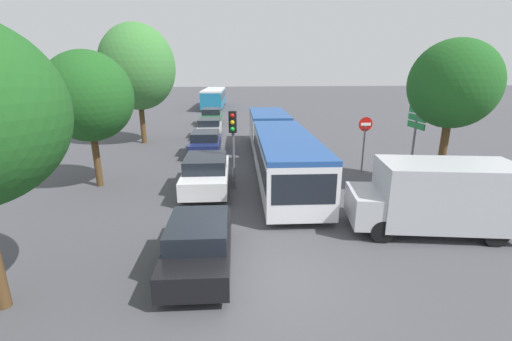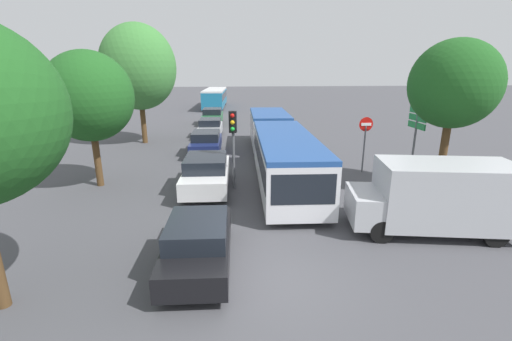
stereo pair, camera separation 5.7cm
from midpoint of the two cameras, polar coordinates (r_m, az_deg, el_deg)
name	(u,v)px [view 1 (the left image)]	position (r m, az deg, el deg)	size (l,w,h in m)	color
ground_plane	(271,277)	(9.10, 2.27, -17.36)	(200.00, 200.00, 0.00)	#47474C
articulated_bus	(277,142)	(18.35, 3.38, 4.78)	(3.17, 15.83, 2.34)	silver
city_bus_rear	(214,97)	(48.35, -7.04, 12.09)	(3.30, 11.73, 2.49)	teal
queued_car_black	(199,243)	(9.34, -9.63, -11.77)	(1.81, 3.94, 1.35)	black
queued_car_white	(206,173)	(14.95, -8.39, -0.38)	(2.05, 4.47, 1.53)	white
queued_car_navy	(206,143)	(21.42, -8.46, 4.62)	(1.91, 4.18, 1.43)	navy
queued_car_silver	(210,128)	(27.06, -7.79, 7.10)	(1.89, 4.13, 1.41)	#B7BABF
queued_car_green	(212,116)	(33.50, -7.45, 8.98)	(2.01, 4.39, 1.50)	#236638
white_van	(438,196)	(12.25, 27.89, -3.71)	(5.26, 2.79, 2.31)	#B7BABF
traffic_light	(233,133)	(14.60, -3.99, 6.32)	(0.35, 0.38, 3.40)	#56595E
no_entry_sign	(365,136)	(17.97, 17.55, 5.50)	(0.70, 0.08, 2.82)	#56595E
direction_sign_post	(416,126)	(17.34, 25.00, 6.68)	(0.10, 1.40, 3.60)	#56595E
tree_left_mid	(88,97)	(16.37, -26.25, 10.96)	(3.69, 3.69, 5.87)	#51381E
tree_left_far	(138,69)	(25.44, -19.09, 15.63)	(5.05, 5.05, 8.06)	#51381E
tree_right_near	(454,87)	(16.11, 30.03, 11.99)	(3.46, 3.46, 6.26)	#51381E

